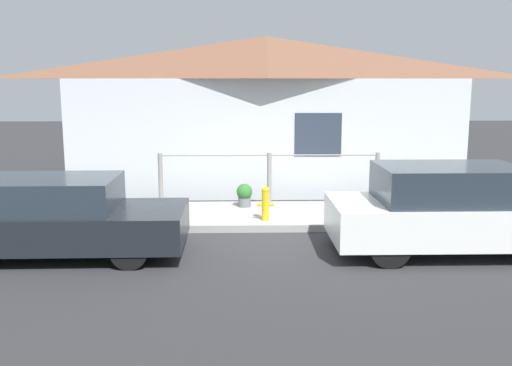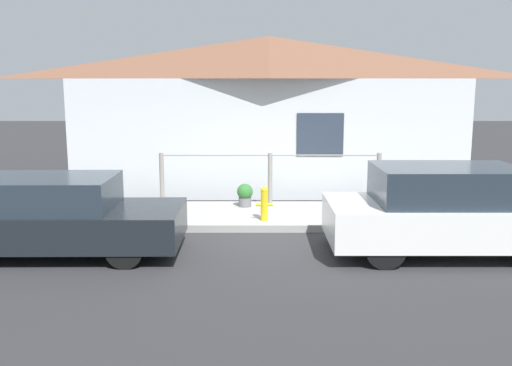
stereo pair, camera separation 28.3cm
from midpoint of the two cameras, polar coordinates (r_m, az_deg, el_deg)
ground_plane at (r=10.79m, az=1.07°, el=-4.99°), size 60.00×60.00×0.00m
sidewalk at (r=11.82m, az=0.85°, el=-3.27°), size 24.00×2.17×0.14m
house at (r=14.34m, az=0.44°, el=11.47°), size 9.95×2.23×3.91m
fence at (r=12.61m, az=0.69°, el=0.76°), size 4.90×0.10×1.12m
car_left at (r=9.87m, az=-20.32°, el=-3.22°), size 4.15×1.73×1.29m
car_right at (r=9.90m, az=18.46°, el=-2.59°), size 4.17×1.72×1.46m
fire_hydrant at (r=11.06m, az=0.21°, el=-1.97°), size 0.33×0.15×0.68m
potted_plant_near_hydrant at (r=12.29m, az=-1.83°, el=-1.15°), size 0.34×0.34×0.50m
potted_plant_by_fence at (r=12.48m, az=-17.63°, el=-1.46°), size 0.35×0.35×0.47m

